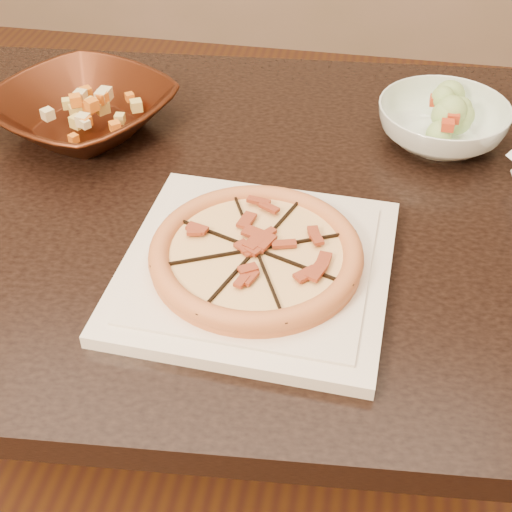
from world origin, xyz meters
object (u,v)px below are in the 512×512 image
object	(u,v)px
plate	(256,268)
pizza	(256,254)
bronze_bowl	(83,111)
salad_bowl	(442,124)
dining_table	(196,247)

from	to	relation	value
plate	pizza	bearing A→B (deg)	146.60
plate	bronze_bowl	size ratio (longest dim) A/B	1.27
pizza	salad_bowl	size ratio (longest dim) A/B	1.30
dining_table	pizza	bearing A→B (deg)	-52.11
salad_bowl	pizza	bearing A→B (deg)	-122.66
dining_table	salad_bowl	world-z (taller)	salad_bowl
dining_table	salad_bowl	xyz separation A→B (m)	(0.35, 0.20, 0.14)
bronze_bowl	salad_bowl	distance (m)	0.56
pizza	dining_table	bearing A→B (deg)	127.89
dining_table	bronze_bowl	xyz separation A→B (m)	(-0.21, 0.13, 0.14)
pizza	salad_bowl	xyz separation A→B (m)	(0.23, 0.35, -0.00)
pizza	bronze_bowl	bearing A→B (deg)	138.86
pizza	plate	bearing A→B (deg)	-33.40
salad_bowl	dining_table	bearing A→B (deg)	-150.73
plate	pizza	xyz separation A→B (m)	(-0.00, 0.00, 0.02)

